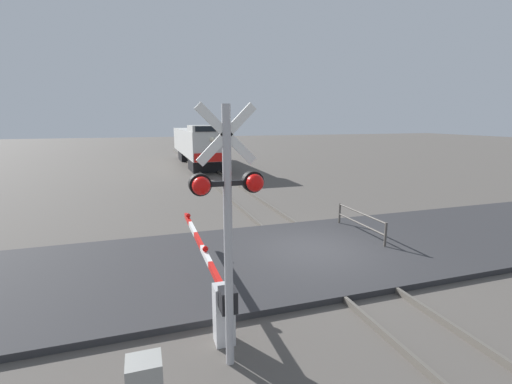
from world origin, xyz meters
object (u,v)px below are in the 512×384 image
(crossing_signal, at_px, (228,209))
(locomotive, at_px, (197,144))
(guard_railing, at_px, (360,221))
(crossing_gate, at_px, (215,285))

(crossing_signal, bearing_deg, locomotive, 82.27)
(locomotive, relative_size, crossing_signal, 3.37)
(crossing_signal, height_order, guard_railing, crossing_signal)
(crossing_signal, distance_m, guard_railing, 8.08)
(crossing_gate, xyz_separation_m, guard_railing, (5.93, 3.59, -0.16))
(crossing_gate, distance_m, guard_railing, 6.93)
(locomotive, height_order, crossing_signal, crossing_signal)
(crossing_signal, xyz_separation_m, crossing_gate, (0.04, 1.43, -1.96))
(locomotive, bearing_deg, crossing_signal, -97.73)
(crossing_gate, bearing_deg, crossing_signal, -91.42)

